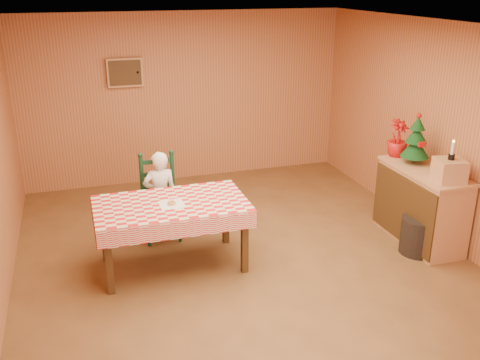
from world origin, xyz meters
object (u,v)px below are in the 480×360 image
object	(u,v)px
seated_child	(160,196)
christmas_tree	(416,141)
ladder_chair	(160,199)
shelf_unit	(421,206)
dining_table	(171,210)
crate	(449,170)
storage_bin	(419,235)

from	to	relation	value
seated_child	christmas_tree	xyz separation A→B (m)	(2.99, -0.78, 0.65)
ladder_chair	shelf_unit	xyz separation A→B (m)	(2.98, -1.08, -0.04)
dining_table	shelf_unit	bearing A→B (deg)	-5.67
dining_table	shelf_unit	world-z (taller)	shelf_unit
christmas_tree	ladder_chair	bearing A→B (deg)	164.44
ladder_chair	seated_child	xyz separation A→B (m)	(0.00, -0.06, 0.06)
shelf_unit	ladder_chair	bearing A→B (deg)	160.05
dining_table	crate	xyz separation A→B (m)	(2.99, -0.70, 0.37)
christmas_tree	storage_bin	world-z (taller)	christmas_tree
dining_table	shelf_unit	size ratio (longest dim) A/B	1.34
christmas_tree	storage_bin	size ratio (longest dim) A/B	1.41
seated_child	shelf_unit	world-z (taller)	seated_child
seated_child	storage_bin	bearing A→B (deg)	155.25
ladder_chair	christmas_tree	size ratio (longest dim) A/B	1.74
dining_table	shelf_unit	xyz separation A→B (m)	(2.98, -0.30, -0.22)
crate	christmas_tree	world-z (taller)	christmas_tree
crate	shelf_unit	bearing A→B (deg)	91.23
crate	storage_bin	bearing A→B (deg)	144.33
ladder_chair	seated_child	distance (m)	0.08
ladder_chair	crate	xyz separation A→B (m)	(2.99, -1.48, 0.55)
crate	storage_bin	distance (m)	0.86
dining_table	christmas_tree	distance (m)	3.04
dining_table	seated_child	xyz separation A→B (m)	(0.00, 0.73, -0.13)
shelf_unit	christmas_tree	size ratio (longest dim) A/B	2.00
seated_child	crate	bearing A→B (deg)	154.52
seated_child	crate	distance (m)	3.35
ladder_chair	shelf_unit	size ratio (longest dim) A/B	0.87
shelf_unit	crate	world-z (taller)	crate
ladder_chair	shelf_unit	distance (m)	3.18
shelf_unit	christmas_tree	world-z (taller)	christmas_tree
dining_table	storage_bin	xyz separation A→B (m)	(2.81, -0.57, -0.47)
christmas_tree	storage_bin	bearing A→B (deg)	-109.07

